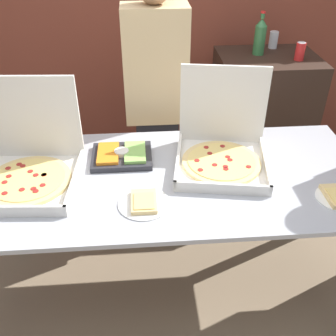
{
  "coord_description": "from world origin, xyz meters",
  "views": [
    {
      "loc": [
        -0.13,
        -1.64,
        2.09
      ],
      "look_at": [
        0.0,
        0.0,
        0.95
      ],
      "focal_mm": 42.0,
      "sensor_mm": 36.0,
      "label": 1
    }
  ],
  "objects": [
    {
      "name": "pizza_box_far_right",
      "position": [
        0.3,
        0.12,
        0.98
      ],
      "size": [
        0.55,
        0.56,
        0.47
      ],
      "rotation": [
        0.0,
        0.0,
        -0.17
      ],
      "color": "silver",
      "rests_on": "buffet_table"
    },
    {
      "name": "sideboard_podium",
      "position": [
        0.83,
        1.1,
        0.57
      ],
      "size": [
        0.72,
        0.56,
        1.13
      ],
      "color": "black",
      "rests_on": "ground_plane"
    },
    {
      "name": "soda_can_colored",
      "position": [
        1.01,
        1.01,
        1.2
      ],
      "size": [
        0.07,
        0.07,
        0.12
      ],
      "color": "red",
      "rests_on": "sideboard_podium"
    },
    {
      "name": "veggie_tray",
      "position": [
        -0.24,
        0.18,
        0.92
      ],
      "size": [
        0.32,
        0.26,
        0.05
      ],
      "color": "#28282D",
      "rests_on": "buffet_table"
    },
    {
      "name": "brick_wall_behind",
      "position": [
        0.0,
        1.7,
        1.4
      ],
      "size": [
        10.0,
        0.06,
        2.8
      ],
      "color": "brown",
      "rests_on": "ground_plane"
    },
    {
      "name": "buffet_table",
      "position": [
        0.0,
        0.0,
        0.8
      ],
      "size": [
        2.09,
        0.94,
        0.9
      ],
      "color": "#A8AAB2",
      "rests_on": "ground_plane"
    },
    {
      "name": "person_guest_cap",
      "position": [
        -0.02,
        0.74,
        0.94
      ],
      "size": [
        0.4,
        0.22,
        1.79
      ],
      "rotation": [
        0.0,
        0.0,
        3.14
      ],
      "color": "black",
      "rests_on": "ground_plane"
    },
    {
      "name": "soda_can_silver",
      "position": [
        0.9,
        1.29,
        1.2
      ],
      "size": [
        0.07,
        0.07,
        0.12
      ],
      "color": "silver",
      "rests_on": "sideboard_podium"
    },
    {
      "name": "paper_plate_front_center",
      "position": [
        -0.13,
        -0.22,
        0.91
      ],
      "size": [
        0.25,
        0.25,
        0.03
      ],
      "color": "white",
      "rests_on": "buffet_table"
    },
    {
      "name": "ground_plane",
      "position": [
        0.0,
        0.0,
        0.0
      ],
      "size": [
        16.0,
        16.0,
        0.0
      ],
      "primitive_type": "plane",
      "color": "#847056"
    },
    {
      "name": "soda_bottle",
      "position": [
        0.75,
        1.15,
        1.27
      ],
      "size": [
        0.08,
        0.08,
        0.3
      ],
      "color": "#2D6638",
      "rests_on": "sideboard_podium"
    },
    {
      "name": "pizza_box_near_left",
      "position": [
        -0.69,
        0.04,
        0.98
      ],
      "size": [
        0.51,
        0.53,
        0.48
      ],
      "rotation": [
        0.0,
        0.0,
        -0.07
      ],
      "color": "silver",
      "rests_on": "buffet_table"
    }
  ]
}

